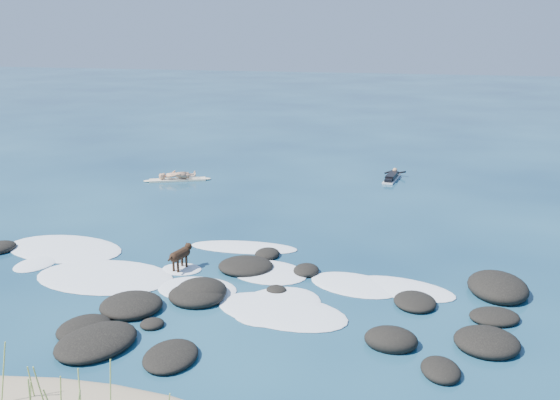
% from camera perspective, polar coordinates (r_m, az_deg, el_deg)
% --- Properties ---
extents(ground, '(160.00, 160.00, 0.00)m').
position_cam_1_polar(ground, '(17.10, -4.86, -6.24)').
color(ground, '#0A2642').
rests_on(ground, ground).
extents(reef_rocks, '(15.42, 7.47, 0.57)m').
position_cam_1_polar(reef_rocks, '(14.67, -0.42, -9.51)').
color(reef_rocks, black).
rests_on(reef_rocks, ground).
extents(breaking_foam, '(13.35, 7.10, 0.12)m').
position_cam_1_polar(breaking_foam, '(16.61, -8.07, -6.97)').
color(breaking_foam, white).
rests_on(breaking_foam, ground).
extents(standing_surfer_rig, '(2.72, 1.45, 1.64)m').
position_cam_1_polar(standing_surfer_rig, '(26.97, -9.41, 3.07)').
color(standing_surfer_rig, '#EFE4BF').
rests_on(standing_surfer_rig, ground).
extents(paddling_surfer_rig, '(0.97, 2.19, 0.38)m').
position_cam_1_polar(paddling_surfer_rig, '(27.36, 10.19, 2.10)').
color(paddling_surfer_rig, silver).
rests_on(paddling_surfer_rig, ground).
extents(dog, '(0.42, 1.09, 0.70)m').
position_cam_1_polar(dog, '(16.95, -9.05, -4.91)').
color(dog, black).
rests_on(dog, ground).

